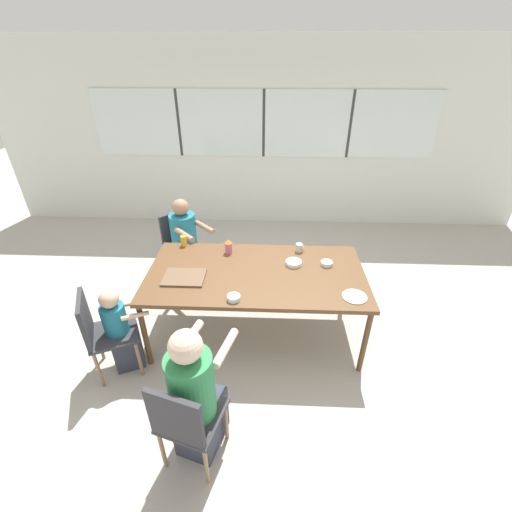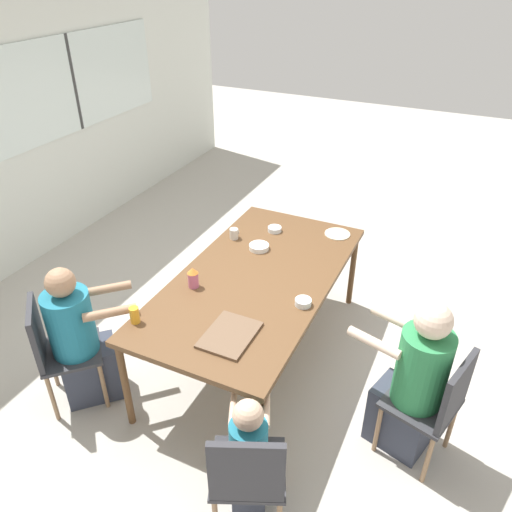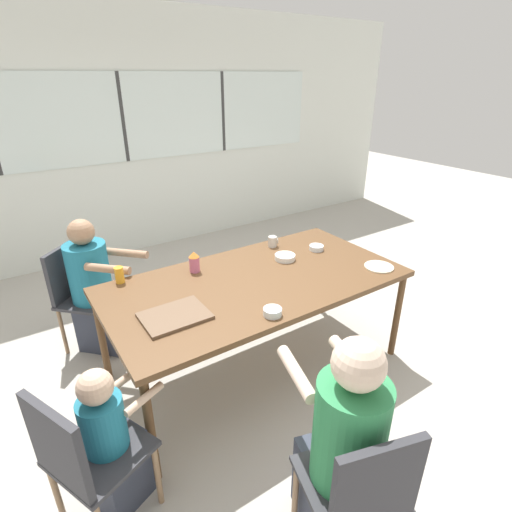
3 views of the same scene
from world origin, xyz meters
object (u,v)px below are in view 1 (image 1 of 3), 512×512
object	(u,v)px
chair_for_toddler	(100,329)
person_woman_green_shirt	(196,398)
chair_for_woman_green_shirt	(185,420)
bowl_white_shallow	(294,263)
bowl_cereal	(234,298)
person_man_blue_shirt	(187,246)
bowl_fruit	(327,263)
juice_glass	(184,241)
person_toddler	(122,333)
coffee_mug	(299,248)
sippy_cup	(228,246)
chair_for_man_blue_shirt	(179,240)

from	to	relation	value
chair_for_toddler	person_woman_green_shirt	size ratio (longest dim) A/B	0.74
chair_for_woman_green_shirt	chair_for_toddler	distance (m)	1.23
chair_for_woman_green_shirt	person_woman_green_shirt	world-z (taller)	person_woman_green_shirt
bowl_white_shallow	bowl_cereal	xyz separation A→B (m)	(-0.54, -0.58, 0.00)
person_man_blue_shirt	bowl_fruit	xyz separation A→B (m)	(1.60, -0.77, 0.28)
bowl_white_shallow	bowl_cereal	bearing A→B (deg)	-132.89
juice_glass	bowl_fruit	bearing A→B (deg)	-12.46
person_woman_green_shirt	bowl_white_shallow	world-z (taller)	person_woman_green_shirt
chair_for_toddler	bowl_cereal	xyz separation A→B (m)	(1.16, 0.15, 0.27)
juice_glass	chair_for_toddler	bearing A→B (deg)	-116.35
chair_for_toddler	bowl_cereal	world-z (taller)	chair_for_toddler
bowl_cereal	person_toddler	bearing A→B (deg)	-175.36
chair_for_woman_green_shirt	person_man_blue_shirt	size ratio (longest dim) A/B	0.78
coffee_mug	bowl_white_shallow	xyz separation A→B (m)	(-0.07, -0.26, -0.02)
chair_for_woman_green_shirt	bowl_white_shallow	size ratio (longest dim) A/B	5.42
chair_for_toddler	sippy_cup	world-z (taller)	sippy_cup
bowl_white_shallow	chair_for_toddler	bearing A→B (deg)	-156.86
bowl_fruit	coffee_mug	bearing A→B (deg)	134.71
person_toddler	juice_glass	size ratio (longest dim) A/B	7.72
person_toddler	bowl_cereal	distance (m)	1.09
person_man_blue_shirt	juice_glass	bearing A→B (deg)	57.96
juice_glass	bowl_fruit	xyz separation A→B (m)	(1.50, -0.33, -0.04)
coffee_mug	person_toddler	bearing A→B (deg)	-150.37
chair_for_man_blue_shirt	coffee_mug	distance (m)	1.62
bowl_white_shallow	coffee_mug	bearing A→B (deg)	74.70
chair_for_toddler	bowl_fruit	distance (m)	2.18
person_man_blue_shirt	sippy_cup	size ratio (longest dim) A/B	7.05
bowl_cereal	bowl_fruit	size ratio (longest dim) A/B	0.97
coffee_mug	bowl_fruit	world-z (taller)	coffee_mug
person_man_blue_shirt	juice_glass	world-z (taller)	person_man_blue_shirt
person_man_blue_shirt	coffee_mug	xyz separation A→B (m)	(1.34, -0.51, 0.31)
chair_for_woman_green_shirt	sippy_cup	world-z (taller)	sippy_cup
person_woman_green_shirt	person_toddler	world-z (taller)	person_woman_green_shirt
person_toddler	coffee_mug	bearing A→B (deg)	96.11
person_man_blue_shirt	juice_glass	size ratio (longest dim) A/B	9.62
chair_for_toddler	juice_glass	bearing A→B (deg)	130.12
chair_for_man_blue_shirt	chair_for_toddler	size ratio (longest dim) A/B	1.00
juice_glass	person_woman_green_shirt	bearing A→B (deg)	-75.57
bowl_cereal	chair_for_woman_green_shirt	bearing A→B (deg)	-103.92
chair_for_man_blue_shirt	coffee_mug	bearing A→B (deg)	112.22
bowl_white_shallow	bowl_fruit	size ratio (longest dim) A/B	1.37
juice_glass	bowl_fruit	size ratio (longest dim) A/B	0.99
person_man_blue_shirt	bowl_cereal	size ratio (longest dim) A/B	9.81
chair_for_man_blue_shirt	bowl_cereal	xyz separation A→B (m)	(0.85, -1.47, 0.27)
person_toddler	person_woman_green_shirt	bearing A→B (deg)	25.36
chair_for_man_blue_shirt	bowl_cereal	bearing A→B (deg)	75.43
person_woman_green_shirt	chair_for_woman_green_shirt	bearing A→B (deg)	-90.00
coffee_mug	bowl_fruit	distance (m)	0.36
bowl_fruit	person_man_blue_shirt	bearing A→B (deg)	154.36
coffee_mug	bowl_cereal	bearing A→B (deg)	-125.95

